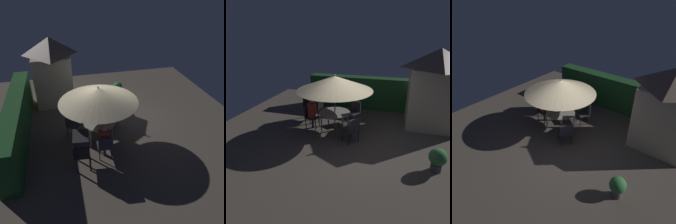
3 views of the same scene
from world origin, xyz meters
The scene contains 11 objects.
ground_plane centered at (0.00, 0.00, 0.00)m, with size 11.00×11.00×0.00m, color brown.
hedge_backdrop centered at (0.00, 3.50, 0.76)m, with size 5.75×0.60×1.52m.
garden_shed centered at (2.72, 2.10, 1.54)m, with size 1.98×1.74×3.02m.
patio_table centered at (-0.82, 0.61, 0.70)m, with size 1.14×1.14×0.76m.
patio_umbrella centered at (-0.82, 0.61, 1.87)m, with size 2.74×2.74×2.18m.
bbq_grill centered at (-2.01, 1.41, 0.85)m, with size 0.75×0.57×1.20m.
chair_near_shed centered at (-1.83, 0.63, 0.52)m, with size 0.47×0.47×0.90m.
chair_far_side centered at (-0.02, -0.06, 0.52)m, with size 0.65×0.65×0.90m.
chair_toward_hedge centered at (-0.28, 1.57, 0.52)m, with size 0.63×0.63×0.90m.
potted_plant_by_shed centered at (2.54, -0.96, 0.39)m, with size 0.48×0.48×0.68m.
person_in_red centered at (-1.74, 0.63, 0.78)m, with size 0.24×0.34×1.26m.
Camera 2 is at (1.23, -6.14, 3.59)m, focal length 32.72 mm.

